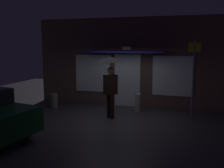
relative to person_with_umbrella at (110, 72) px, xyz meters
The scene contains 6 objects.
ground_plane 1.65m from the person_with_umbrella, 60.58° to the right, with size 18.00×18.00×0.00m, color #38353A.
building_facade 2.15m from the person_with_umbrella, 86.87° to the left, with size 8.09×1.00×3.70m.
person_with_umbrella is the anchor object (origin of this frame).
street_sign_post 2.83m from the person_with_umbrella, 12.98° to the left, with size 0.40×0.07×2.75m.
sidewalk_bollard 1.90m from the person_with_umbrella, 57.89° to the left, with size 0.23×0.23×0.70m, color #B2A899.
sidewalk_bollard_2 3.12m from the person_with_umbrella, 163.46° to the left, with size 0.30×0.30×0.60m, color slate.
Camera 1 is at (2.63, -8.42, 2.57)m, focal length 42.06 mm.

